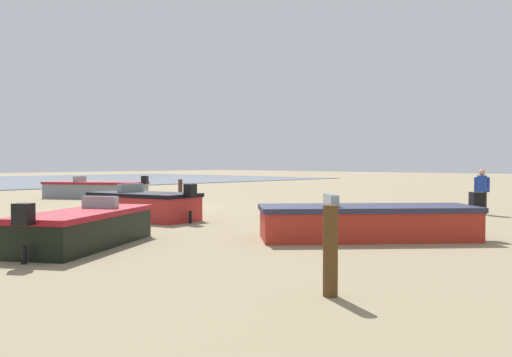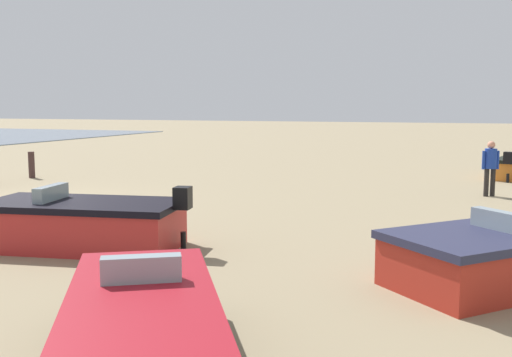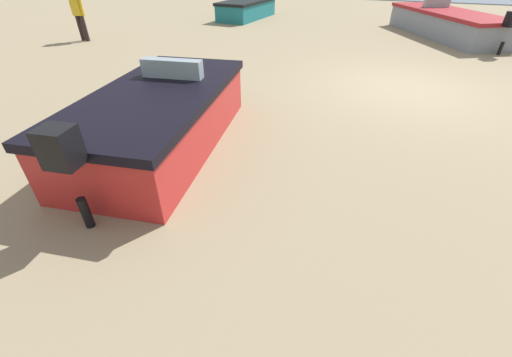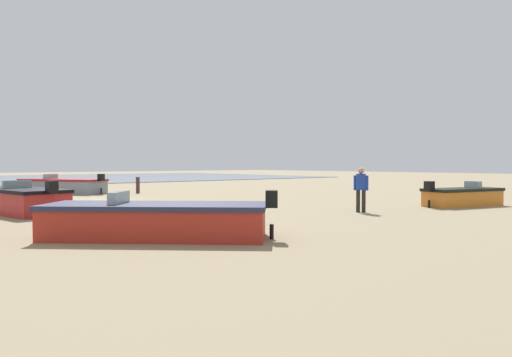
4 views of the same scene
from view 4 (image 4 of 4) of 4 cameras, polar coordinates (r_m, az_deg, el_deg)
name	(u,v)px [view 4 (image 4 of 4)]	position (r m, az deg, el deg)	size (l,w,h in m)	color
ground_plane	(83,201)	(23.64, -20.11, -2.60)	(160.00, 160.00, 0.00)	gray
boat_grey_0	(63,186)	(30.31, -22.19, -0.84)	(4.11, 5.43, 1.18)	gray
boat_red_2	(156,220)	(11.49, -11.87, -4.96)	(5.00, 4.86, 1.14)	#B12A1F
boat_orange_3	(463,197)	(21.52, 23.56, -2.02)	(3.88, 2.13, 1.07)	orange
boat_red_4	(25,201)	(18.50, -25.99, -2.44)	(2.28, 4.03, 1.21)	#B62726
mooring_post_near_water	(138,185)	(29.32, -14.01, -0.77)	(0.22, 0.22, 0.96)	#432D2B
beach_walker_distant	(361,186)	(17.54, 12.50, -0.90)	(0.46, 0.51, 1.62)	#272423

